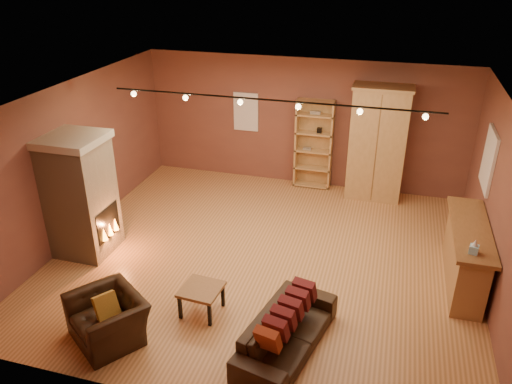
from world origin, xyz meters
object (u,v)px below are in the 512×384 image
(armoire, at_px, (377,143))
(bar_counter, at_px, (465,254))
(coffee_table, at_px, (201,292))
(armchair, at_px, (107,312))
(bookcase, at_px, (314,143))
(loveseat, at_px, (287,326))
(fireplace, at_px, (81,195))

(armoire, relative_size, bar_counter, 1.16)
(coffee_table, bearing_deg, armchair, -140.17)
(armoire, bearing_deg, bookcase, 171.47)
(bookcase, bearing_deg, coffee_table, -99.11)
(bookcase, bearing_deg, loveseat, -83.60)
(fireplace, xyz_separation_m, coffee_table, (2.55, -1.05, -0.70))
(fireplace, height_order, armoire, armoire)
(armchair, height_order, coffee_table, armchair)
(bookcase, relative_size, bar_counter, 0.95)
(armchair, bearing_deg, armoire, 95.31)
(coffee_table, bearing_deg, bookcase, 80.89)
(fireplace, bearing_deg, loveseat, -20.30)
(coffee_table, bearing_deg, loveseat, -16.23)
(bar_counter, relative_size, loveseat, 1.08)
(armchair, bearing_deg, loveseat, 45.93)
(fireplace, xyz_separation_m, loveseat, (3.90, -1.44, -0.68))
(fireplace, relative_size, armoire, 0.88)
(armoire, bearing_deg, coffee_table, -114.67)
(bookcase, relative_size, armoire, 0.82)
(armoire, xyz_separation_m, bar_counter, (1.59, -2.76, -0.70))
(bookcase, distance_m, armchair, 5.94)
(loveseat, bearing_deg, coffee_table, 86.39)
(bookcase, distance_m, armoire, 1.37)
(bar_counter, height_order, loveseat, bar_counter)
(bar_counter, bearing_deg, loveseat, -136.54)
(armoire, xyz_separation_m, armchair, (-3.12, -5.43, -0.78))
(loveseat, relative_size, coffee_table, 3.23)
(armoire, height_order, armchair, armoire)
(bar_counter, height_order, coffee_table, bar_counter)
(armoire, distance_m, bar_counter, 3.26)
(loveseat, bearing_deg, armoire, 3.98)
(bookcase, bearing_deg, fireplace, -131.51)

